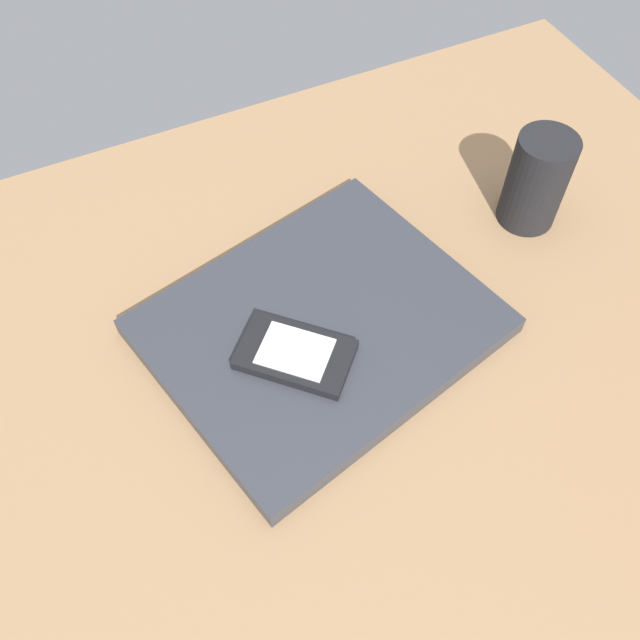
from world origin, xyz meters
TOP-DOWN VIEW (x-y plane):
  - desk_surface at (0.00, 0.00)cm, footprint 120.00×80.00cm
  - laptop_closed at (7.75, 4.99)cm, footprint 35.84×31.67cm
  - cell_phone_on_laptop at (3.89, 2.13)cm, footprint 11.67×11.61cm
  - pen_cup at (34.85, 9.21)cm, footprint 6.27×6.27cm

SIDE VIEW (x-z plane):
  - desk_surface at x=0.00cm, z-range 0.00..3.00cm
  - laptop_closed at x=7.75cm, z-range 3.00..5.02cm
  - cell_phone_on_laptop at x=3.89cm, z-range 4.98..6.17cm
  - pen_cup at x=34.85cm, z-range 3.00..13.69cm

